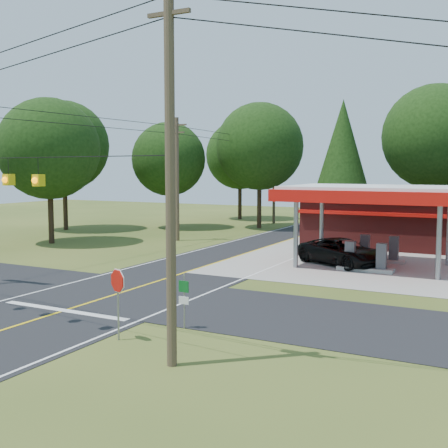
% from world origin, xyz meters
% --- Properties ---
extents(ground, '(120.00, 120.00, 0.00)m').
position_xyz_m(ground, '(0.00, 0.00, 0.00)').
color(ground, '#3C501C').
rests_on(ground, ground).
extents(main_highway, '(8.00, 120.00, 0.02)m').
position_xyz_m(main_highway, '(0.00, 0.00, 0.01)').
color(main_highway, black).
rests_on(main_highway, ground).
extents(cross_road, '(70.00, 7.00, 0.02)m').
position_xyz_m(cross_road, '(0.00, 0.00, 0.01)').
color(cross_road, black).
rests_on(cross_road, ground).
extents(lane_center_yellow, '(0.15, 110.00, 0.00)m').
position_xyz_m(lane_center_yellow, '(0.00, 0.00, 0.03)').
color(lane_center_yellow, yellow).
rests_on(lane_center_yellow, main_highway).
extents(gas_canopy, '(10.60, 7.40, 4.88)m').
position_xyz_m(gas_canopy, '(9.00, 13.00, 4.27)').
color(gas_canopy, gray).
rests_on(gas_canopy, ground).
extents(convenience_store, '(16.40, 7.55, 3.80)m').
position_xyz_m(convenience_store, '(10.00, 22.98, 1.92)').
color(convenience_store, maroon).
rests_on(convenience_store, ground).
extents(utility_pole_near_right, '(1.80, 0.30, 11.50)m').
position_xyz_m(utility_pole_near_right, '(7.50, -7.00, 5.96)').
color(utility_pole_near_right, '#473828').
rests_on(utility_pole_near_right, ground).
extents(utility_pole_far_left, '(1.80, 0.30, 10.00)m').
position_xyz_m(utility_pole_far_left, '(-8.00, 18.00, 5.20)').
color(utility_pole_far_left, '#473828').
rests_on(utility_pole_far_left, ground).
extents(utility_pole_north, '(0.30, 0.30, 9.50)m').
position_xyz_m(utility_pole_north, '(-6.50, 35.00, 4.75)').
color(utility_pole_north, '#473828').
rests_on(utility_pole_north, ground).
extents(treeline_backdrop, '(70.27, 51.59, 13.30)m').
position_xyz_m(treeline_backdrop, '(0.82, 24.01, 7.49)').
color(treeline_backdrop, '#332316').
rests_on(treeline_backdrop, ground).
extents(suv_car, '(7.92, 7.92, 1.62)m').
position_xyz_m(suv_car, '(7.22, 12.64, 0.81)').
color(suv_car, black).
rests_on(suv_car, ground).
extents(octagonal_stop_sign, '(0.83, 0.35, 2.53)m').
position_xyz_m(octagonal_stop_sign, '(4.50, -5.75, 1.89)').
color(octagonal_stop_sign, gray).
rests_on(octagonal_stop_sign, ground).
extents(route_sign_post, '(0.42, 0.09, 2.07)m').
position_xyz_m(route_sign_post, '(5.80, -3.52, 1.23)').
color(route_sign_post, gray).
rests_on(route_sign_post, ground).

